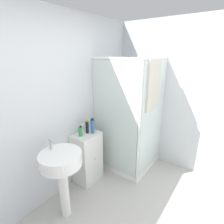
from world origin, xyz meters
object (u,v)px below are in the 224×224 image
object	(u,v)px
soap_dispenser	(80,132)
shampoo_bottle_blue	(92,126)
lotion_bottle_white	(83,128)
sink	(61,167)
shampoo_bottle_tall_black	(87,127)

from	to	relation	value
soap_dispenser	shampoo_bottle_blue	world-z (taller)	shampoo_bottle_blue
shampoo_bottle_blue	lotion_bottle_white	bearing A→B (deg)	113.58
sink	shampoo_bottle_blue	size ratio (longest dim) A/B	4.44
soap_dispenser	shampoo_bottle_tall_black	distance (m)	0.14
shampoo_bottle_blue	soap_dispenser	bearing A→B (deg)	157.73
soap_dispenser	shampoo_bottle_tall_black	xyz separation A→B (m)	(0.13, -0.01, 0.03)
sink	soap_dispenser	bearing A→B (deg)	23.83
sink	lotion_bottle_white	xyz separation A→B (m)	(0.67, 0.31, 0.17)
shampoo_bottle_tall_black	lotion_bottle_white	bearing A→B (deg)	100.37
soap_dispenser	shampoo_bottle_tall_black	world-z (taller)	shampoo_bottle_tall_black
sink	shampoo_bottle_tall_black	xyz separation A→B (m)	(0.69, 0.24, 0.21)
sink	shampoo_bottle_tall_black	bearing A→B (deg)	18.98
shampoo_bottle_blue	shampoo_bottle_tall_black	bearing A→B (deg)	126.45
shampoo_bottle_tall_black	shampoo_bottle_blue	distance (m)	0.08
soap_dispenser	shampoo_bottle_tall_black	size ratio (longest dim) A/B	0.77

